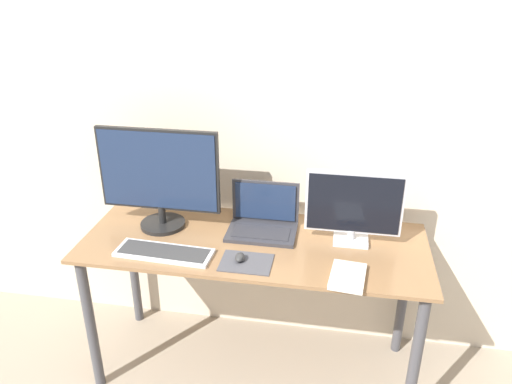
{
  "coord_description": "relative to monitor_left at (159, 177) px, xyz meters",
  "views": [
    {
      "loc": [
        0.37,
        -1.7,
        1.99
      ],
      "look_at": [
        0.01,
        0.33,
        1.03
      ],
      "focal_mm": 35.0,
      "sensor_mm": 36.0,
      "label": 1
    }
  ],
  "objects": [
    {
      "name": "monitor_right",
      "position": [
        0.93,
        0.0,
        -0.08
      ],
      "size": [
        0.44,
        0.11,
        0.36
      ],
      "color": "silver",
      "rests_on": "desk"
    },
    {
      "name": "book",
      "position": [
        0.92,
        -0.31,
        -0.25
      ],
      "size": [
        0.16,
        0.22,
        0.02
      ],
      "color": "silver",
      "rests_on": "desk"
    },
    {
      "name": "keyboard",
      "position": [
        0.1,
        -0.26,
        -0.26
      ],
      "size": [
        0.45,
        0.17,
        0.02
      ],
      "color": "silver",
      "rests_on": "desk"
    },
    {
      "name": "mousepad",
      "position": [
        0.47,
        -0.26,
        -0.26
      ],
      "size": [
        0.23,
        0.17,
        0.0
      ],
      "color": "#47474C",
      "rests_on": "desk"
    },
    {
      "name": "laptop",
      "position": [
        0.5,
        0.04,
        -0.21
      ],
      "size": [
        0.33,
        0.23,
        0.23
      ],
      "color": "#333338",
      "rests_on": "desk"
    },
    {
      "name": "monitor_left",
      "position": [
        0.0,
        0.0,
        0.0
      ],
      "size": [
        0.6,
        0.22,
        0.51
      ],
      "color": "black",
      "rests_on": "desk"
    },
    {
      "name": "desk",
      "position": [
        0.48,
        -0.07,
        -0.39
      ],
      "size": [
        1.63,
        0.64,
        0.78
      ],
      "color": "olive",
      "rests_on": "ground_plane"
    },
    {
      "name": "wall_back",
      "position": [
        0.48,
        0.31,
        0.21
      ],
      "size": [
        7.0,
        0.05,
        2.5
      ],
      "color": "beige",
      "rests_on": "ground_plane"
    },
    {
      "name": "mouse",
      "position": [
        0.45,
        -0.26,
        -0.24
      ],
      "size": [
        0.04,
        0.07,
        0.03
      ],
      "color": "#333333",
      "rests_on": "mousepad"
    }
  ]
}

